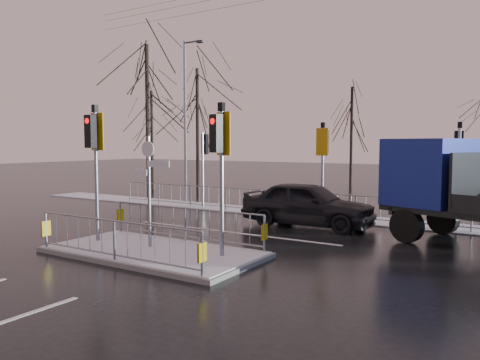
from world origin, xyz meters
The scene contains 12 objects.
ground centered at (0.00, 0.00, 0.00)m, with size 120.00×120.00×0.00m, color black.
snow_verge centered at (0.00, 8.60, 0.02)m, with size 30.00×2.00×0.04m, color white.
lane_markings centered at (0.00, -0.33, 0.00)m, with size 8.00×11.38×0.01m.
traffic_island centered at (-0.01, 0.01, 0.39)m, with size 6.00×3.04×4.15m.
far_kerb_fixtures centered at (0.29, 8.09, 1.02)m, with size 18.00×0.65×3.83m.
car_far_lane centered at (1.79, 6.25, 0.83)m, with size 1.95×4.85×1.65m, color black.
flatbed_truck centered at (6.87, 5.95, 1.69)m, with size 7.27×4.61×3.17m.
tree_near_a centered at (-10.50, 11.00, 6.11)m, with size 4.75×4.75×8.97m.
tree_near_b centered at (-8.00, 12.50, 5.15)m, with size 4.00×4.00×7.55m.
tree_near_c centered at (-12.50, 13.50, 4.50)m, with size 3.50×3.50×6.61m.
tree_far_a centered at (-2.00, 22.00, 4.82)m, with size 3.75×3.75×7.08m.
street_lamp_left centered at (-6.43, 9.50, 4.49)m, with size 1.25×0.18×8.20m.
Camera 1 is at (8.70, -9.36, 3.01)m, focal length 35.00 mm.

